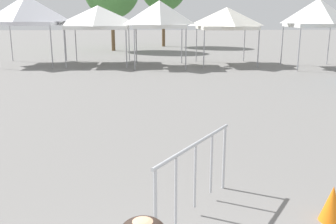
{
  "coord_description": "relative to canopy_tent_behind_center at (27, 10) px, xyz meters",
  "views": [
    {
      "loc": [
        -0.42,
        -1.71,
        2.74
      ],
      "look_at": [
        -0.25,
        3.98,
        1.3
      ],
      "focal_mm": 41.1,
      "sensor_mm": 36.0,
      "label": 1
    }
  ],
  "objects": [
    {
      "name": "canopy_tent_behind_left",
      "position": [
        15.47,
        -1.92,
        -0.15
      ],
      "size": [
        2.77,
        2.77,
        3.56
      ],
      "color": "#9E9EA3",
      "rests_on": "ground"
    },
    {
      "name": "canopy_tent_behind_right",
      "position": [
        11.01,
        -0.43,
        -0.44
      ],
      "size": [
        3.15,
        3.15,
        3.14
      ],
      "color": "#9E9EA3",
      "rests_on": "ground"
    },
    {
      "name": "canopy_tent_center",
      "position": [
        7.3,
        -1.19,
        -0.22
      ],
      "size": [
        2.77,
        2.77,
        3.47
      ],
      "color": "#9E9EA3",
      "rests_on": "ground"
    },
    {
      "name": "traffic_cone_lot_center",
      "position": [
        9.49,
        -17.45,
        -2.73
      ],
      "size": [
        0.32,
        0.32,
        0.51
      ],
      "primitive_type": "cone",
      "color": "orange",
      "rests_on": "ground"
    },
    {
      "name": "crowd_barrier_by_lift",
      "position": [
        7.64,
        -17.22,
        -2.23
      ],
      "size": [
        1.19,
        1.78,
        1.08
      ],
      "color": "#B7BABF",
      "rests_on": "ground"
    },
    {
      "name": "canopy_tent_far_right",
      "position": [
        3.9,
        -0.07,
        -0.38
      ],
      "size": [
        3.44,
        3.44,
        3.24
      ],
      "color": "#9E9EA3",
      "rests_on": "ground"
    },
    {
      "name": "canopy_tent_behind_center",
      "position": [
        0.0,
        0.0,
        0.0
      ],
      "size": [
        3.42,
        3.42,
        3.78
      ],
      "color": "#9E9EA3",
      "rests_on": "ground"
    }
  ]
}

